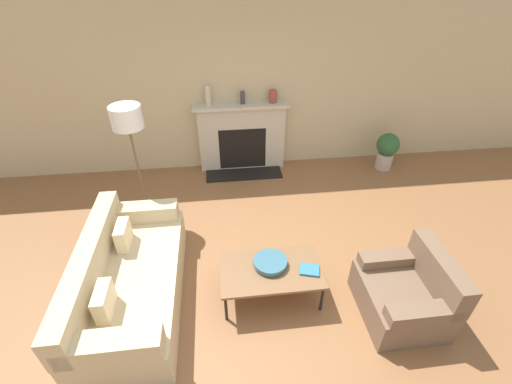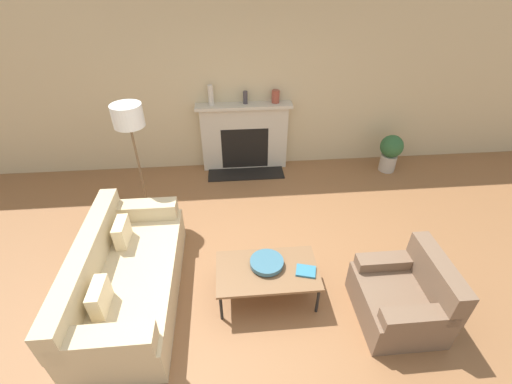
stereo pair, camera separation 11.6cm
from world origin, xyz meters
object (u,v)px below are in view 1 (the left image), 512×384
couch (129,281)px  armchair_near (407,294)px  coffee_table (271,271)px  mantel_vase_left (208,96)px  bowl (271,262)px  mantel_vase_center_right (273,96)px  mantel_vase_center_left (243,98)px  fireplace (242,138)px  floor_lamp (129,129)px  book (310,270)px  potted_plant (387,149)px

couch → armchair_near: (2.87, -0.48, -0.02)m
coffee_table → mantel_vase_left: mantel_vase_left is taller
bowl → couch: bearing=178.7°
armchair_near → mantel_vase_center_right: (-0.92, 3.21, 0.98)m
bowl → mantel_vase_center_left: size_ratio=1.79×
fireplace → floor_lamp: size_ratio=0.92×
fireplace → mantel_vase_center_left: size_ratio=7.74×
book → mantel_vase_left: mantel_vase_left is taller
mantel_vase_left → potted_plant: (3.00, -0.35, -0.95)m
couch → mantel_vase_center_right: bearing=-35.6°
armchair_near → coffee_table: armchair_near is taller
bowl → book: size_ratio=1.51×
potted_plant → coffee_table: bearing=-134.3°
mantel_vase_left → coffee_table: bearing=-78.3°
armchair_near → book: size_ratio=3.61×
mantel_vase_center_left → potted_plant: size_ratio=0.31×
coffee_table → floor_lamp: floor_lamp is taller
floor_lamp → armchair_near: bearing=-33.6°
armchair_near → bowl: armchair_near is taller
potted_plant → mantel_vase_center_left: bearing=171.9°
armchair_near → mantel_vase_left: mantel_vase_left is taller
mantel_vase_center_left → mantel_vase_left: bearing=180.0°
fireplace → armchair_near: 3.52m
armchair_near → couch: bearing=-99.5°
fireplace → armchair_near: fireplace is taller
book → mantel_vase_center_left: size_ratio=1.19×
bowl → mantel_vase_center_right: size_ratio=1.81×
mantel_vase_center_right → potted_plant: size_ratio=0.30×
fireplace → potted_plant: size_ratio=2.38×
potted_plant → armchair_near: bearing=-110.1°
coffee_table → potted_plant: 3.45m
armchair_near → bowl: bearing=-108.3°
fireplace → floor_lamp: floor_lamp is taller
coffee_table → book: 0.41m
mantel_vase_left → floor_lamp: bearing=-126.5°
floor_lamp → potted_plant: bearing=13.4°
potted_plant → book: bearing=-128.3°
floor_lamp → mantel_vase_center_right: bearing=33.1°
coffee_table → mantel_vase_center_left: mantel_vase_center_left is taller
mantel_vase_center_left → fireplace: bearing=-152.9°
bowl → potted_plant: bearing=45.1°
fireplace → floor_lamp: (-1.47, -1.28, 0.84)m
mantel_vase_left → mantel_vase_center_left: mantel_vase_left is taller
book → mantel_vase_center_left: mantel_vase_center_left is taller
armchair_near → mantel_vase_center_right: size_ratio=4.35×
couch → floor_lamp: floor_lamp is taller
coffee_table → couch: bearing=176.5°
fireplace → bowl: (0.07, -2.75, -0.13)m
coffee_table → mantel_vase_center_left: size_ratio=5.39×
couch → armchair_near: bearing=-99.5°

